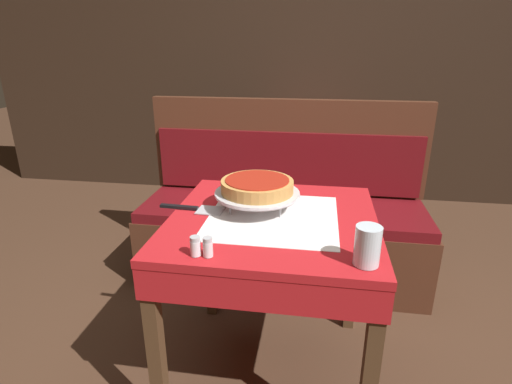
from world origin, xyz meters
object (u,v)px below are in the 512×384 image
(dining_table_rear, at_px, (305,142))
(booth_bench, at_px, (282,228))
(pizza_server, at_px, (194,209))
(water_glass_near, at_px, (368,246))
(dining_table_front, at_px, (272,239))
(condiment_caddy, at_px, (310,122))
(pizza_pan_stand, at_px, (257,194))
(salt_shaker, at_px, (195,246))
(deep_dish_pizza, at_px, (257,186))
(pepper_shaker, at_px, (208,247))

(dining_table_rear, distance_m, booth_bench, 1.02)
(pizza_server, xyz_separation_m, water_glass_near, (0.63, -0.33, 0.06))
(dining_table_front, relative_size, condiment_caddy, 4.54)
(dining_table_front, xyz_separation_m, water_glass_near, (0.32, -0.30, 0.16))
(pizza_pan_stand, xyz_separation_m, salt_shaker, (-0.13, -0.39, -0.03))
(dining_table_front, xyz_separation_m, deep_dish_pizza, (-0.07, 0.06, 0.20))
(pizza_pan_stand, distance_m, pepper_shaker, 0.40)
(pizza_server, bearing_deg, water_glass_near, -27.20)
(dining_table_rear, distance_m, condiment_caddy, 0.17)
(dining_table_rear, bearing_deg, deep_dish_pizza, -94.06)
(water_glass_near, bearing_deg, booth_bench, 107.22)
(pizza_pan_stand, height_order, water_glass_near, water_glass_near)
(booth_bench, distance_m, deep_dish_pizza, 0.92)
(dining_table_rear, bearing_deg, pizza_server, -101.91)
(water_glass_near, xyz_separation_m, salt_shaker, (-0.52, -0.03, -0.03))
(booth_bench, bearing_deg, dining_table_front, -87.84)
(water_glass_near, bearing_deg, dining_table_front, 135.95)
(dining_table_rear, xyz_separation_m, pizza_server, (-0.37, -1.76, 0.12))
(booth_bench, relative_size, pizza_server, 6.32)
(booth_bench, relative_size, pepper_shaker, 26.09)
(dining_table_front, height_order, salt_shaker, salt_shaker)
(pepper_shaker, bearing_deg, pizza_server, 113.62)
(booth_bench, distance_m, pizza_pan_stand, 0.90)
(deep_dish_pizza, relative_size, salt_shaker, 4.44)
(dining_table_front, bearing_deg, pizza_pan_stand, 140.69)
(pizza_pan_stand, bearing_deg, dining_table_front, -39.31)
(pizza_pan_stand, relative_size, pizza_server, 1.26)
(dining_table_rear, relative_size, pizza_server, 2.78)
(pizza_server, bearing_deg, condiment_caddy, 77.59)
(dining_table_rear, xyz_separation_m, salt_shaker, (-0.26, -2.11, 0.15))
(pizza_server, bearing_deg, salt_shaker, -72.06)
(dining_table_front, distance_m, pizza_pan_stand, 0.19)
(pepper_shaker, bearing_deg, deep_dish_pizza, 76.42)
(dining_table_front, xyz_separation_m, pizza_pan_stand, (-0.07, 0.06, 0.16))
(water_glass_near, distance_m, salt_shaker, 0.52)
(dining_table_front, xyz_separation_m, salt_shaker, (-0.20, -0.33, 0.13))
(pizza_pan_stand, relative_size, deep_dish_pizza, 1.18)
(booth_bench, xyz_separation_m, pizza_pan_stand, (-0.04, -0.75, 0.50))
(salt_shaker, relative_size, pepper_shaker, 0.99)
(dining_table_rear, bearing_deg, dining_table_front, -91.70)
(pepper_shaker, bearing_deg, dining_table_front, 63.79)
(water_glass_near, bearing_deg, pizza_server, 152.80)
(booth_bench, distance_m, pepper_shaker, 1.24)
(booth_bench, bearing_deg, deep_dish_pizza, -92.95)
(salt_shaker, height_order, condiment_caddy, condiment_caddy)
(dining_table_rear, xyz_separation_m, booth_bench, (-0.08, -0.97, -0.32))
(dining_table_front, height_order, booth_bench, booth_bench)
(dining_table_front, distance_m, pizza_server, 0.33)
(pizza_pan_stand, relative_size, salt_shaker, 5.24)
(pizza_pan_stand, xyz_separation_m, water_glass_near, (0.38, -0.36, -0.00))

